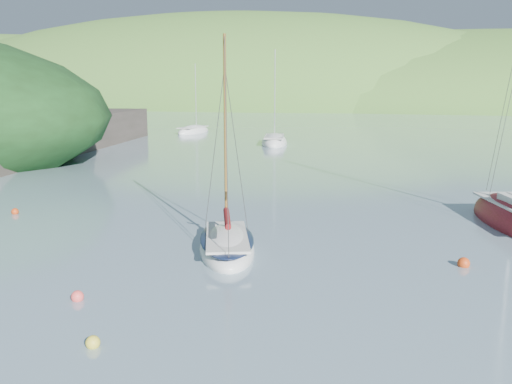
% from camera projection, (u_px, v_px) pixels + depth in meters
% --- Properties ---
extents(ground, '(700.00, 700.00, 0.00)m').
position_uv_depth(ground, '(124.00, 303.00, 17.74)').
color(ground, slate).
rests_on(ground, ground).
extents(shoreline_hills, '(690.00, 135.00, 56.00)m').
position_uv_depth(shoreline_hills, '(376.00, 105.00, 182.10)').
color(shoreline_hills, '#46752C').
rests_on(shoreline_hills, ground).
extents(daysailer_white, '(4.31, 6.44, 9.30)m').
position_uv_depth(daysailer_white, '(227.00, 246.00, 23.26)').
color(daysailer_white, white).
rests_on(daysailer_white, ground).
extents(distant_sloop_a, '(4.62, 8.39, 11.34)m').
position_uv_depth(distant_sloop_a, '(274.00, 143.00, 63.69)').
color(distant_sloop_a, white).
rests_on(distant_sloop_a, ground).
extents(distant_sloop_c, '(3.23, 7.34, 10.16)m').
position_uv_depth(distant_sloop_c, '(193.00, 132.00, 78.16)').
color(distant_sloop_c, white).
rests_on(distant_sloop_c, ground).
extents(mooring_buoys, '(22.50, 12.47, 0.46)m').
position_uv_depth(mooring_buoys, '(202.00, 267.00, 20.89)').
color(mooring_buoys, yellow).
rests_on(mooring_buoys, ground).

